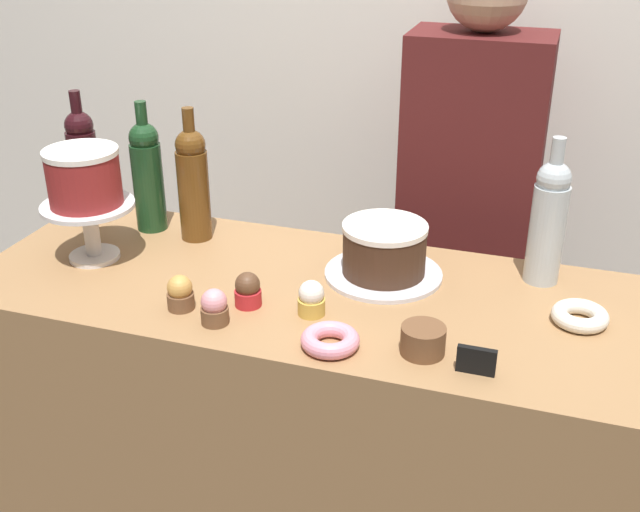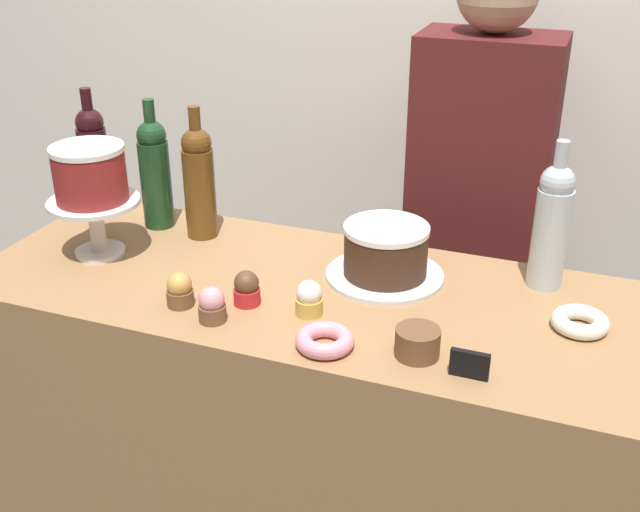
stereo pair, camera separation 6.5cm
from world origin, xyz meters
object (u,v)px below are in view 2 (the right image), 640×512
object	(u,v)px
cake_stand_pedestal	(96,218)
price_sign_chalkboard	(470,364)
wine_bottle_amber	(199,180)
cupcake_caramel	(180,290)
cookie_stack	(417,342)
wine_bottle_green	(155,171)
cupcake_chocolate	(247,289)
white_layer_cake	(90,173)
barista_figure	(474,241)
wine_bottle_dark_red	(94,157)
donut_sugar	(580,322)
chocolate_round_cake	(386,250)
donut_pink	(325,340)
cupcake_strawberry	(212,305)
wine_bottle_clear	(552,224)
cupcake_vanilla	(309,299)

from	to	relation	value
cake_stand_pedestal	price_sign_chalkboard	size ratio (longest dim) A/B	3.01
wine_bottle_amber	price_sign_chalkboard	world-z (taller)	wine_bottle_amber
cupcake_caramel	cookie_stack	xyz separation A→B (m)	(0.50, -0.01, -0.01)
wine_bottle_green	cupcake_chocolate	size ratio (longest dim) A/B	4.38
cupcake_caramel	price_sign_chalkboard	world-z (taller)	cupcake_caramel
white_layer_cake	cupcake_chocolate	size ratio (longest dim) A/B	2.22
barista_figure	white_layer_cake	bearing A→B (deg)	-141.53
wine_bottle_amber	wine_bottle_dark_red	bearing A→B (deg)	170.76
barista_figure	donut_sugar	bearing A→B (deg)	-61.96
white_layer_cake	wine_bottle_amber	distance (m)	0.26
donut_sugar	white_layer_cake	bearing A→B (deg)	-177.49
chocolate_round_cake	barista_figure	bearing A→B (deg)	76.77
barista_figure	donut_pink	bearing A→B (deg)	-99.86
donut_pink	barista_figure	xyz separation A→B (m)	(0.14, 0.81, -0.12)
cake_stand_pedestal	barista_figure	world-z (taller)	barista_figure
wine_bottle_green	donut_sugar	size ratio (longest dim) A/B	2.91
chocolate_round_cake	donut_pink	distance (m)	0.32
cupcake_strawberry	donut_sugar	world-z (taller)	cupcake_strawberry
wine_bottle_clear	cupcake_vanilla	xyz separation A→B (m)	(-0.43, -0.30, -0.11)
cake_stand_pedestal	cupcake_chocolate	world-z (taller)	cake_stand_pedestal
cupcake_strawberry	wine_bottle_green	bearing A→B (deg)	132.98
cupcake_vanilla	cake_stand_pedestal	bearing A→B (deg)	171.40
cake_stand_pedestal	cupcake_caramel	distance (m)	0.34
wine_bottle_clear	price_sign_chalkboard	distance (m)	0.43
wine_bottle_amber	cupcake_vanilla	bearing A→B (deg)	-34.44
cupcake_strawberry	donut_sugar	xyz separation A→B (m)	(0.69, 0.23, -0.02)
wine_bottle_clear	wine_bottle_green	bearing A→B (deg)	-179.10
wine_bottle_dark_red	donut_pink	distance (m)	0.92
wine_bottle_green	cookie_stack	bearing A→B (deg)	-24.88
cupcake_chocolate	donut_sugar	distance (m)	0.67
cake_stand_pedestal	wine_bottle_green	world-z (taller)	wine_bottle_green
wine_bottle_green	cupcake_caramel	distance (m)	0.44
wine_bottle_dark_red	price_sign_chalkboard	distance (m)	1.16
cupcake_chocolate	donut_sugar	xyz separation A→B (m)	(0.65, 0.14, -0.02)
cupcake_strawberry	wine_bottle_amber	bearing A→B (deg)	121.23
cupcake_caramel	cake_stand_pedestal	bearing A→B (deg)	153.98
wine_bottle_clear	price_sign_chalkboard	world-z (taller)	wine_bottle_clear
wine_bottle_dark_red	cupcake_strawberry	world-z (taller)	wine_bottle_dark_red
barista_figure	wine_bottle_dark_red	bearing A→B (deg)	-158.02
barista_figure	wine_bottle_clear	bearing A→B (deg)	-61.78
donut_pink	barista_figure	size ratio (longest dim) A/B	0.07
chocolate_round_cake	donut_pink	bearing A→B (deg)	-94.44
chocolate_round_cake	wine_bottle_green	world-z (taller)	wine_bottle_green
donut_sugar	cupcake_strawberry	bearing A→B (deg)	-161.86
white_layer_cake	wine_bottle_amber	xyz separation A→B (m)	(0.17, 0.18, -0.06)
cupcake_strawberry	cupcake_vanilla	bearing A→B (deg)	28.61
cupcake_strawberry	barista_figure	bearing A→B (deg)	64.16
wine_bottle_amber	cupcake_strawberry	distance (m)	0.43
cupcake_strawberry	cookie_stack	bearing A→B (deg)	3.04
cookie_stack	barista_figure	size ratio (longest dim) A/B	0.05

